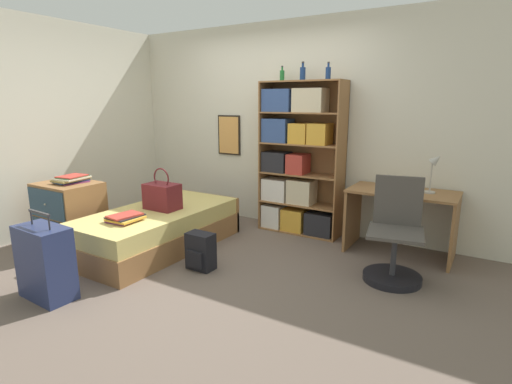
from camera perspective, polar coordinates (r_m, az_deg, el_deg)
The scene contains 17 objects.
ground_plane at distance 4.30m, azimuth -7.63°, elevation -9.42°, with size 14.00×14.00×0.00m, color #66564C.
wall_back at distance 5.30m, azimuth 2.82°, elevation 9.36°, with size 10.00×0.09×2.60m.
wall_left at distance 5.67m, azimuth -25.98°, elevation 8.33°, with size 0.06×10.00×2.60m.
bed at distance 4.64m, azimuth -13.67°, elevation -5.12°, with size 0.93×1.88×0.44m.
handbag at distance 4.56m, azimuth -13.25°, elevation -0.55°, with size 0.38×0.25×0.47m.
book_stack_on_bed at distance 4.23m, azimuth -18.22°, elevation -3.52°, with size 0.31×0.35×0.07m.
suitcase at distance 3.79m, azimuth -27.88°, elevation -8.90°, with size 0.50×0.29×0.75m.
dresser at distance 5.07m, azimuth -25.05°, elevation -2.80°, with size 0.68×0.56×0.72m.
magazine_pile_on_dresser at distance 4.99m, azimuth -24.83°, elevation 1.69°, with size 0.31×0.37×0.08m.
bookcase at distance 4.96m, azimuth 5.65°, elevation 4.20°, with size 1.03×0.34×1.86m.
bottle_green at distance 5.07m, azimuth 3.75°, elevation 16.28°, with size 0.06×0.06×0.18m.
bottle_brown at distance 4.90m, azimuth 6.69°, elevation 16.49°, with size 0.07×0.07×0.21m.
bottle_clear at distance 4.71m, azimuth 10.27°, elevation 16.41°, with size 0.06×0.06×0.19m.
desk at distance 4.52m, azimuth 20.05°, elevation -2.51°, with size 1.09×0.59×0.70m.
desk_lamp at distance 4.41m, azimuth 24.17°, elevation 3.39°, with size 0.16×0.11×0.42m.
desk_chair at distance 3.93m, azimuth 19.14°, elevation -7.63°, with size 0.56×0.56×0.94m.
backpack at distance 3.99m, azimuth -7.95°, elevation -8.41°, with size 0.27×0.20×0.37m.
Camera 1 is at (2.54, -3.07, 1.62)m, focal length 28.00 mm.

